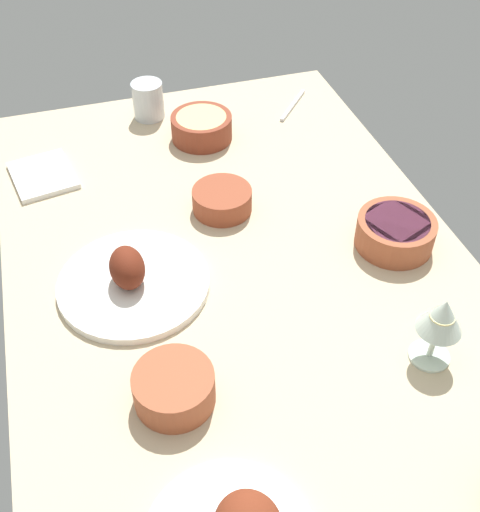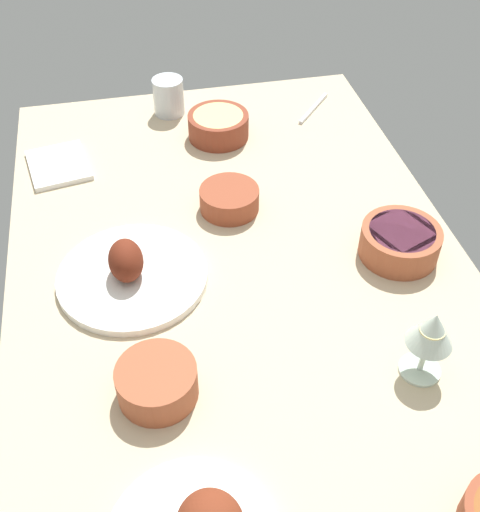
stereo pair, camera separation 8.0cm
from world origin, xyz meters
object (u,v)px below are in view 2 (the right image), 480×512
bowl_potatoes (218,125)px  water_tumbler (169,96)px  bowl_onions (400,241)px  fork_loose (314,108)px  wine_glass (432,332)px  bowl_pasta (229,198)px  bowl_sauce (157,381)px  plate_center_main (131,271)px  folded_napkin (59,165)px

bowl_potatoes → water_tumbler: (13.91, 10.44, 1.40)cm
bowl_onions → water_tumbler: size_ratio=1.66×
fork_loose → bowl_potatoes: bearing=146.7°
bowl_potatoes → wine_glass: bearing=-165.5°
bowl_pasta → bowl_onions: bearing=-124.9°
wine_glass → water_tumbler: bearing=18.5°
bowl_potatoes → wine_glass: (-76.71, -19.90, 6.61)cm
bowl_pasta → wine_glass: (-48.51, -22.76, 7.19)cm
bowl_pasta → bowl_potatoes: bowl_potatoes is taller
bowl_onions → bowl_sauce: size_ratio=1.20×
bowl_pasta → fork_loose: (35.83, -29.79, -2.34)cm
plate_center_main → folded_napkin: (40.10, 13.63, -1.30)cm
wine_glass → fork_loose: 85.17cm
bowl_sauce → folded_napkin: bearing=13.1°
bowl_onions → folded_napkin: bearing=56.3°
plate_center_main → wine_glass: (-31.56, -45.27, 8.02)cm
bowl_pasta → folded_napkin: bearing=57.4°
folded_napkin → fork_loose: (12.68, -65.93, -0.20)cm
wine_glass → folded_napkin: size_ratio=0.88×
bowl_potatoes → plate_center_main: bearing=150.7°
bowl_onions → folded_napkin: bowl_onions is taller
plate_center_main → bowl_onions: size_ratio=1.84×
bowl_onions → folded_napkin: (44.15, 66.20, -2.78)cm
plate_center_main → bowl_pasta: plate_center_main is taller
plate_center_main → bowl_onions: plate_center_main is taller
bowl_onions → bowl_potatoes: bearing=28.9°
wine_glass → fork_loose: wine_glass is taller
plate_center_main → wine_glass: size_ratio=2.05×
wine_glass → water_tumbler: size_ratio=1.48×
bowl_sauce → bowl_pasta: bearing=-25.0°
bowl_pasta → wine_glass: 54.07cm
bowl_sauce → folded_napkin: bowl_sauce is taller
plate_center_main → bowl_pasta: bearing=-53.0°
plate_center_main → bowl_pasta: 28.19cm
bowl_sauce → wine_glass: bearing=-96.0°
folded_napkin → fork_loose: size_ratio=0.96×
plate_center_main → fork_loose: plate_center_main is taller
wine_glass → bowl_sauce: bearing=84.0°
bowl_onions → folded_napkin: size_ratio=0.98×
bowl_potatoes → bowl_sauce: (-72.18, 23.33, -0.05)cm
plate_center_main → bowl_onions: (-4.06, -52.57, 1.47)cm
bowl_pasta → bowl_onions: 36.68cm
bowl_pasta → bowl_onions: size_ratio=0.82×
fork_loose → bowl_sauce: bearing=-171.3°
bowl_potatoes → fork_loose: 28.14cm
folded_napkin → bowl_potatoes: bearing=-82.6°
bowl_potatoes → fork_loose: bowl_potatoes is taller
water_tumbler → plate_center_main: bearing=165.8°
bowl_sauce → water_tumbler: size_ratio=1.39×
bowl_sauce → fork_loose: bearing=-32.2°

